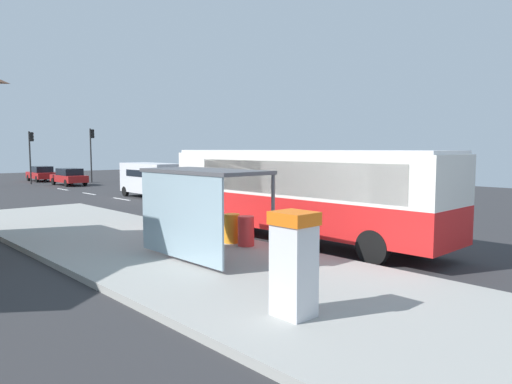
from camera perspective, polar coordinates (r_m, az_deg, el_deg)
name	(u,v)px	position (r m, az deg, el deg)	size (l,w,h in m)	color
ground_plane	(159,207)	(27.34, -11.68, -1.75)	(56.00, 92.00, 0.04)	#2D2D30
sidewalk_platform	(185,258)	(13.94, -8.59, -7.94)	(6.20, 30.00, 0.18)	#999993
lane_stripe_seg_1	(399,245)	(16.79, 16.90, -6.15)	(0.16, 2.20, 0.01)	silver
lane_stripe_seg_2	(291,227)	(19.73, 4.24, -4.25)	(0.16, 2.20, 0.01)	silver
lane_stripe_seg_3	(217,215)	(23.38, -4.78, -2.77)	(0.16, 2.20, 0.01)	silver
lane_stripe_seg_4	(163,206)	(27.46, -11.23, -1.66)	(0.16, 2.20, 0.01)	silver
lane_stripe_seg_5	(121,199)	(31.81, -15.96, -0.83)	(0.16, 2.20, 0.01)	silver
lane_stripe_seg_6	(89,194)	(36.32, -19.54, -0.19)	(0.16, 2.20, 0.01)	silver
lane_stripe_seg_7	(63,189)	(40.94, -22.31, 0.30)	(0.16, 2.20, 0.01)	silver
bus	(299,189)	(16.60, 5.20, 0.33)	(2.74, 11.06, 3.21)	red
white_van	(151,178)	(32.24, -12.58, 1.71)	(2.16, 5.26, 2.30)	silver
sedan_near	(41,173)	(52.01, -24.53, 2.05)	(2.01, 4.48, 1.52)	#A51919
sedan_far	(69,177)	(45.29, -21.67, 1.75)	(1.86, 4.41, 1.52)	#A51919
ticket_machine	(294,263)	(8.75, 4.61, -8.56)	(0.66, 0.76, 1.94)	silver
recycling_bin_red	(246,231)	(15.01, -1.22, -4.74)	(0.52, 0.52, 0.95)	red
recycling_bin_orange	(232,228)	(15.53, -2.94, -4.41)	(0.52, 0.52, 0.95)	orange
traffic_light_near_side	(92,147)	(48.62, -19.27, 5.18)	(0.49, 0.28, 5.21)	#2D2D2D
traffic_light_median	(31,149)	(48.33, -25.58, 4.71)	(0.49, 0.28, 4.87)	#2D2D2D
bus_shelter	(195,191)	(13.16, -7.39, 0.15)	(1.80, 4.00, 2.50)	#4C4C51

